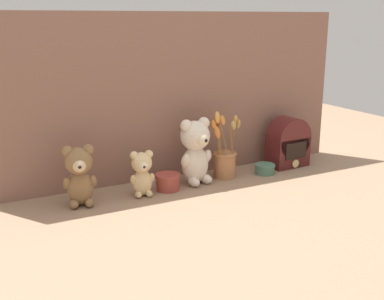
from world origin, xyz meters
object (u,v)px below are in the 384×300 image
object	(u,v)px
teddy_bear_large	(196,150)
flower_vase	(224,158)
teddy_bear_medium	(79,174)
vintage_radio	(288,143)
decorative_tin_tall	(265,169)
decorative_tin_short	(168,182)
teddy_bear_small	(142,172)

from	to	relation	value
teddy_bear_large	flower_vase	world-z (taller)	flower_vase
teddy_bear_medium	vintage_radio	bearing A→B (deg)	2.52
vintage_radio	decorative_tin_tall	bearing A→B (deg)	-163.29
teddy_bear_large	decorative_tin_short	xyz separation A→B (m)	(-0.15, -0.02, -0.12)
vintage_radio	decorative_tin_tall	world-z (taller)	vintage_radio
teddy_bear_large	decorative_tin_short	world-z (taller)	teddy_bear_large
vintage_radio	decorative_tin_short	bearing A→B (deg)	-176.28
decorative_tin_short	teddy_bear_medium	bearing A→B (deg)	-179.63
teddy_bear_large	flower_vase	bearing A→B (deg)	4.42
teddy_bear_medium	decorative_tin_short	distance (m)	0.40
decorative_tin_tall	teddy_bear_medium	bearing A→B (deg)	179.63
flower_vase	decorative_tin_tall	world-z (taller)	flower_vase
teddy_bear_small	flower_vase	xyz separation A→B (m)	(0.43, 0.05, -0.01)
teddy_bear_large	teddy_bear_medium	xyz separation A→B (m)	(-0.54, -0.03, -0.03)
teddy_bear_large	teddy_bear_small	size ratio (longest dim) A/B	1.53
flower_vase	teddy_bear_large	bearing A→B (deg)	-175.58
decorative_tin_tall	decorative_tin_short	world-z (taller)	decorative_tin_short
teddy_bear_large	teddy_bear_small	xyz separation A→B (m)	(-0.27, -0.04, -0.05)
decorative_tin_tall	decorative_tin_short	xyz separation A→B (m)	(-0.51, 0.01, 0.01)
teddy_bear_small	decorative_tin_tall	xyz separation A→B (m)	(0.64, 0.01, -0.08)
vintage_radio	decorative_tin_short	distance (m)	0.70
vintage_radio	decorative_tin_tall	size ratio (longest dim) A/B	2.55
vintage_radio	decorative_tin_short	world-z (taller)	vintage_radio
flower_vase	teddy_bear_medium	bearing A→B (deg)	-176.85
teddy_bear_small	flower_vase	world-z (taller)	flower_vase
decorative_tin_tall	teddy_bear_small	bearing A→B (deg)	-179.36
teddy_bear_small	flower_vase	distance (m)	0.44
teddy_bear_large	decorative_tin_tall	size ratio (longest dim) A/B	3.04
teddy_bear_small	vintage_radio	xyz separation A→B (m)	(0.81, 0.06, 0.02)
teddy_bear_medium	flower_vase	size ratio (longest dim) A/B	0.77
flower_vase	vintage_radio	xyz separation A→B (m)	(0.38, 0.01, 0.03)
teddy_bear_small	vintage_radio	bearing A→B (deg)	4.23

